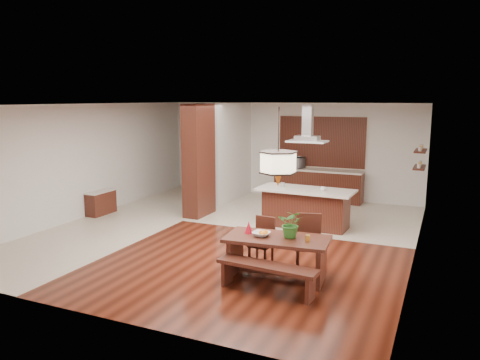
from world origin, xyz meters
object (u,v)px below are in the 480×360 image
at_px(hallway_console, 101,203).
at_px(pendant_lantern, 278,147).
at_px(range_hood, 308,123).
at_px(microwave, 294,162).
at_px(dining_chair_left, 261,242).
at_px(fruit_bowl, 261,234).
at_px(island_cup, 323,189).
at_px(kitchen_island, 306,207).
at_px(foliage_plant, 291,224).
at_px(dining_table, 277,248).
at_px(dining_chair_right, 308,243).
at_px(dining_bench, 267,278).

bearing_deg(hallway_console, pendant_lantern, -21.97).
bearing_deg(range_hood, microwave, 112.78).
relative_size(dining_chair_left, fruit_bowl, 2.98).
xyz_separation_m(range_hood, island_cup, (0.42, -0.10, -1.49)).
bearing_deg(microwave, range_hood, -52.91).
xyz_separation_m(kitchen_island, range_hood, (0.00, 0.00, 1.99)).
height_order(pendant_lantern, foliage_plant, pendant_lantern).
xyz_separation_m(dining_table, microwave, (-1.71, 6.30, 0.58)).
bearing_deg(dining_chair_right, dining_table, -138.42).
distance_m(dining_bench, range_hood, 4.57).
bearing_deg(microwave, foliage_plant, -58.48).
height_order(pendant_lantern, microwave, pendant_lantern).
height_order(dining_table, pendant_lantern, pendant_lantern).
relative_size(kitchen_island, island_cup, 19.18).
distance_m(dining_bench, microwave, 7.20).
bearing_deg(fruit_bowl, kitchen_island, 93.16).
relative_size(dining_chair_left, kitchen_island, 0.39).
height_order(foliage_plant, kitchen_island, foliage_plant).
xyz_separation_m(fruit_bowl, microwave, (-1.44, 6.35, 0.36)).
relative_size(pendant_lantern, microwave, 2.18).
xyz_separation_m(foliage_plant, range_hood, (-0.68, 3.24, 1.50)).
distance_m(dining_table, dining_chair_right, 0.69).
bearing_deg(dining_bench, dining_table, 95.23).
distance_m(foliage_plant, fruit_bowl, 0.55).
distance_m(dining_bench, foliage_plant, 1.03).
bearing_deg(dining_bench, foliage_plant, 77.10).
bearing_deg(dining_chair_right, fruit_bowl, -151.26).
bearing_deg(kitchen_island, range_hood, 92.19).
distance_m(dining_chair_left, island_cup, 2.83).
bearing_deg(fruit_bowl, range_hood, 93.16).
height_order(hallway_console, island_cup, island_cup).
distance_m(hallway_console, foliage_plant, 6.40).
xyz_separation_m(fruit_bowl, range_hood, (-0.19, 3.37, 1.70)).
distance_m(dining_table, range_hood, 3.87).
distance_m(hallway_console, island_cup, 5.81).
relative_size(hallway_console, fruit_bowl, 2.96).
height_order(dining_table, foliage_plant, foliage_plant).
bearing_deg(island_cup, dining_table, -89.39).
bearing_deg(pendant_lantern, microwave, 105.16).
bearing_deg(dining_bench, island_cup, 91.36).
bearing_deg(dining_chair_right, hallway_console, 149.72).
distance_m(dining_chair_left, dining_chair_right, 0.87).
relative_size(dining_table, dining_bench, 1.10).
xyz_separation_m(hallway_console, dining_table, (5.74, -2.31, 0.22)).
bearing_deg(range_hood, dining_table, -82.16).
relative_size(dining_chair_right, pendant_lantern, 0.76).
distance_m(dining_bench, kitchen_island, 3.99).
xyz_separation_m(fruit_bowl, island_cup, (0.24, 3.27, 0.22)).
bearing_deg(island_cup, dining_bench, -88.64).
bearing_deg(range_hood, hallway_console, -169.16).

